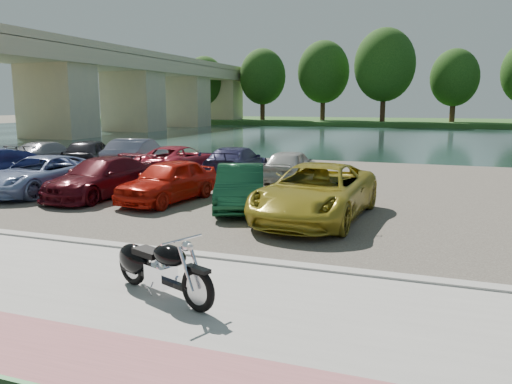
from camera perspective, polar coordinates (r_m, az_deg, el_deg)
ground at (r=8.52m, az=-11.97°, el=-11.54°), size 200.00×200.00×0.00m
promenade at (r=7.74m, az=-15.99°, el=-13.60°), size 60.00×6.00×0.10m
pink_path at (r=6.70m, az=-23.87°, el=-17.52°), size 60.00×2.00×0.01m
kerb at (r=10.15m, az=-6.00°, el=-7.39°), size 60.00×0.30×0.14m
parking_lot at (r=18.46m, az=6.26°, el=0.42°), size 60.00×18.00×0.04m
river at (r=46.99m, az=14.74°, el=6.00°), size 120.00×40.00×0.00m
far_bank at (r=78.86m, az=16.95°, el=7.65°), size 120.00×24.00×0.60m
bridge at (r=57.65m, az=-14.48°, el=12.21°), size 7.00×56.00×8.55m
far_trees at (r=72.61m, az=20.49°, el=12.97°), size 70.25×10.68×12.52m
motorcycle at (r=8.18m, az=-11.53°, el=-8.28°), size 2.22×1.13×1.05m
car_2 at (r=18.76m, az=-23.41°, el=1.83°), size 2.28×4.66×1.28m
car_3 at (r=17.28m, az=-17.36°, el=1.57°), size 2.00×4.50×1.28m
car_4 at (r=15.93m, az=-10.00°, el=1.27°), size 2.05×4.06×1.33m
car_5 at (r=14.70m, az=-1.79°, el=0.58°), size 2.59×4.10×1.28m
car_6 at (r=13.39m, az=6.90°, el=-0.01°), size 2.75×5.42×1.47m
car_7 at (r=26.40m, az=-22.71°, el=4.02°), size 2.31×4.49×1.25m
car_8 at (r=24.85m, az=-18.45°, el=4.18°), size 3.11×4.57×1.45m
car_9 at (r=23.51m, az=-13.47°, el=4.17°), size 2.51×4.76×1.49m
car_10 at (r=21.74m, az=-8.88°, el=3.59°), size 2.17×4.64×1.29m
car_11 at (r=20.68m, az=-2.29°, el=3.41°), size 2.21×4.66×1.31m
car_12 at (r=19.80m, az=3.94°, el=3.06°), size 1.55×3.79×1.29m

